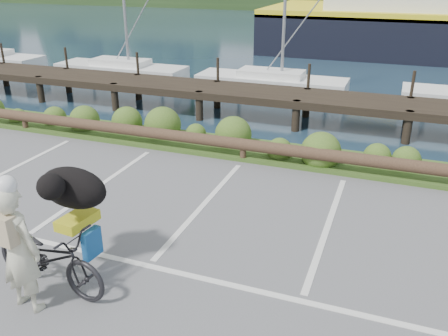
% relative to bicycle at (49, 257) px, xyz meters
% --- Properties ---
extents(ground, '(72.00, 72.00, 0.00)m').
position_rel_bicycle_xyz_m(ground, '(1.11, 1.42, -0.55)').
color(ground, '#565658').
extents(vegetation_strip, '(34.00, 1.60, 0.10)m').
position_rel_bicycle_xyz_m(vegetation_strip, '(1.11, 6.72, -0.50)').
color(vegetation_strip, '#3D5B21').
rests_on(vegetation_strip, ground).
extents(log_rail, '(32.00, 0.30, 0.60)m').
position_rel_bicycle_xyz_m(log_rail, '(1.11, 6.02, -0.55)').
color(log_rail, '#443021').
rests_on(log_rail, ground).
extents(bicycle, '(2.16, 0.94, 1.10)m').
position_rel_bicycle_xyz_m(bicycle, '(0.00, 0.00, 0.00)').
color(bicycle, black).
rests_on(bicycle, ground).
extents(cyclist, '(0.75, 0.54, 1.95)m').
position_rel_bicycle_xyz_m(cyclist, '(-0.05, -0.49, 0.42)').
color(cyclist, beige).
rests_on(cyclist, ground).
extents(dog, '(0.69, 1.22, 0.68)m').
position_rel_bicycle_xyz_m(dog, '(0.07, 0.67, 0.89)').
color(dog, black).
rests_on(dog, bicycle).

